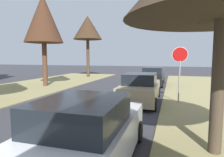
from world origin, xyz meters
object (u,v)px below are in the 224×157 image
object	(u,v)px
parked_sedan_white	(86,136)
parked_sedan_black	(153,77)
street_tree_left_mid_b	(43,19)
stop_sign_far	(180,62)
street_tree_left_far	(88,28)
parked_sedan_tan	(140,89)

from	to	relation	value
parked_sedan_white	parked_sedan_black	world-z (taller)	same
street_tree_left_mid_b	parked_sedan_white	distance (m)	14.25
stop_sign_far	street_tree_left_mid_b	size ratio (longest dim) A/B	0.39
parked_sedan_white	parked_sedan_black	size ratio (longest dim) A/B	1.00
street_tree_left_mid_b	street_tree_left_far	world-z (taller)	street_tree_left_mid_b
street_tree_left_far	parked_sedan_tan	bearing A→B (deg)	-55.05
stop_sign_far	parked_sedan_black	bearing A→B (deg)	106.24
street_tree_left_far	parked_sedan_white	bearing A→B (deg)	-66.24
parked_sedan_tan	parked_sedan_black	bearing A→B (deg)	90.15
street_tree_left_mid_b	street_tree_left_far	bearing A→B (deg)	88.99
stop_sign_far	street_tree_left_mid_b	distance (m)	11.57
street_tree_left_mid_b	parked_sedan_white	xyz separation A→B (m)	(8.47, -10.40, -4.83)
parked_sedan_tan	parked_sedan_white	bearing A→B (deg)	-90.98
stop_sign_far	parked_sedan_tan	distance (m)	2.46
street_tree_left_far	parked_sedan_white	world-z (taller)	street_tree_left_far
parked_sedan_white	parked_sedan_black	distance (m)	13.97
parked_sedan_white	parked_sedan_black	bearing A→B (deg)	89.60
stop_sign_far	street_tree_left_mid_b	bearing A→B (deg)	162.76
street_tree_left_far	parked_sedan_black	bearing A→B (deg)	-30.34
street_tree_left_mid_b	parked_sedan_black	xyz separation A→B (m)	(8.57, 3.58, -4.83)
street_tree_left_far	parked_sedan_black	world-z (taller)	street_tree_left_far
street_tree_left_far	parked_sedan_white	xyz separation A→B (m)	(8.32, -18.90, -5.30)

